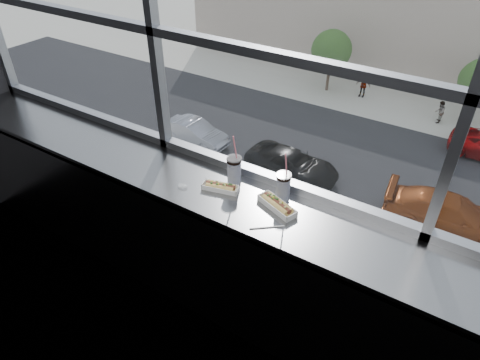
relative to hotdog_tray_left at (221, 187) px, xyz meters
The scene contains 19 objects.
wall_back_lower 0.70m from the hotdog_tray_left, 42.17° to the left, with size 6.00×6.00×0.00m, color black.
window_glass 1.24m from the hotdog_tray_left, 44.25° to the left, with size 6.00×6.00×0.00m, color silver.
window_mullions 1.24m from the hotdog_tray_left, 42.17° to the left, with size 6.00×0.08×2.40m, color gray, non-canonical shape.
counter 0.30m from the hotdog_tray_left, ahead, with size 6.00×0.55×0.06m, color gray.
counter_fascia 0.70m from the hotdog_tray_left, 41.99° to the right, with size 6.00×0.04×1.04m, color gray.
hotdog_tray_left is the anchor object (origin of this frame).
hotdog_tray_right 0.42m from the hotdog_tray_left, ahead, with size 0.31×0.19×0.07m.
soda_cup_left 0.15m from the hotdog_tray_left, 75.52° to the left, with size 0.11×0.11×0.39m.
soda_cup_right 0.43m from the hotdog_tray_left, 19.80° to the left, with size 0.10×0.10×0.37m.
loose_straw 0.49m from the hotdog_tray_left, 20.07° to the right, with size 0.01×0.01×0.22m, color white.
wrapper 0.27m from the hotdog_tray_left, 154.28° to the right, with size 0.09×0.06×0.02m, color silver.
street_asphalt 23.60m from the hotdog_tray_left, 89.17° to the left, with size 80.00×10.00×0.06m, color black.
far_sidewalk 30.75m from the hotdog_tray_left, 89.41° to the left, with size 80.00×6.00×0.04m, color #BAB6A7.
car_near_b 20.81m from the hotdog_tray_left, 112.56° to the left, with size 5.85×2.44×1.95m, color black.
car_near_c 19.65m from the hotdog_tray_left, 84.98° to the left, with size 6.83×2.85×2.28m, color maroon.
car_near_a 23.86m from the hotdog_tray_left, 129.62° to the left, with size 5.80×2.42×1.93m, color gray.
pedestrian_a 31.43m from the hotdog_tray_left, 103.78° to the left, with size 0.94×0.71×2.12m, color #66605B.
pedestrian_b 29.51m from the hotdog_tray_left, 92.57° to the left, with size 0.82×0.62×1.85m, color #66605B.
tree_left 31.20m from the hotdog_tray_left, 108.97° to the left, with size 3.01×3.01×4.71m.
Camera 1 is at (1.07, -0.67, 2.86)m, focal length 32.00 mm.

